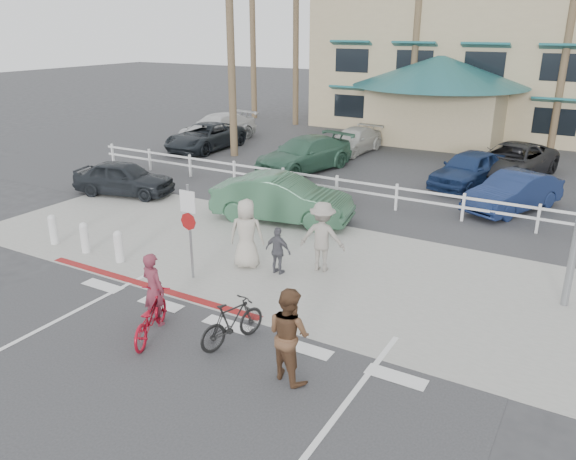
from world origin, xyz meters
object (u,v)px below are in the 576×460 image
Objects in this scene: sign_post at (190,227)px; car_white_sedan at (282,198)px; bike_black at (232,322)px; car_red_compact at (124,178)px; bike_red at (150,317)px.

sign_post is 0.60× the size of car_white_sedan.
bike_black is 0.42× the size of car_red_compact.
bike_red is at bearing 37.67° from bike_black.
car_white_sedan reaches higher than bike_black.
car_red_compact reaches higher than bike_black.
sign_post is at bearing -21.21° from bike_black.
car_white_sedan is 1.21× the size of car_red_compact.
car_white_sedan reaches higher than car_red_compact.
sign_post is at bearing -90.98° from bike_red.
car_white_sedan is at bearing -50.89° from bike_black.
bike_black is at bearing 178.60° from bike_red.
bike_black is 0.35× the size of car_white_sedan.
bike_black is 12.39m from car_red_compact.
bike_black is at bearing -167.44° from car_white_sedan.
bike_red is 1.10× the size of bike_black.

